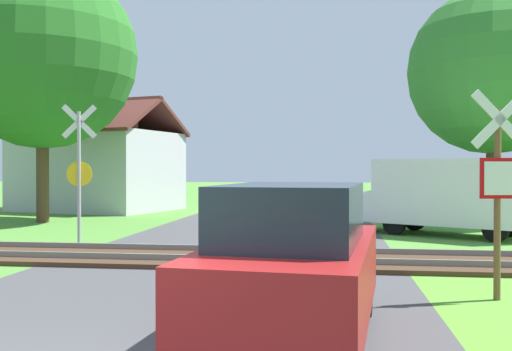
{
  "coord_description": "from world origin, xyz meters",
  "views": [
    {
      "loc": [
        2.22,
        -3.79,
        1.95
      ],
      "look_at": [
        0.5,
        9.13,
        1.8
      ],
      "focal_mm": 40.0,
      "sensor_mm": 36.0,
      "label": 1
    }
  ],
  "objects_px": {
    "stop_sign_near": "(498,182)",
    "tree_left": "(42,55)",
    "house": "(98,168)",
    "mail_truck": "(446,193)",
    "parked_car": "(295,263)",
    "crossing_sign_far": "(79,167)",
    "tree_right": "(492,71)"
  },
  "relations": [
    {
      "from": "house",
      "to": "mail_truck",
      "type": "relative_size",
      "value": 1.58
    },
    {
      "from": "parked_car",
      "to": "tree_right",
      "type": "bearing_deg",
      "value": 74.27
    },
    {
      "from": "stop_sign_near",
      "to": "tree_right",
      "type": "bearing_deg",
      "value": -116.49
    },
    {
      "from": "house",
      "to": "stop_sign_near",
      "type": "bearing_deg",
      "value": -37.35
    },
    {
      "from": "mail_truck",
      "to": "tree_left",
      "type": "bearing_deg",
      "value": 110.29
    },
    {
      "from": "tree_left",
      "to": "mail_truck",
      "type": "bearing_deg",
      "value": -9.46
    },
    {
      "from": "house",
      "to": "mail_truck",
      "type": "xyz_separation_m",
      "value": [
        14.35,
        -8.58,
        -0.74
      ]
    },
    {
      "from": "crossing_sign_far",
      "to": "tree_right",
      "type": "relative_size",
      "value": 0.42
    },
    {
      "from": "tree_left",
      "to": "parked_car",
      "type": "bearing_deg",
      "value": -52.73
    },
    {
      "from": "mail_truck",
      "to": "stop_sign_near",
      "type": "bearing_deg",
      "value": -156.15
    },
    {
      "from": "crossing_sign_far",
      "to": "mail_truck",
      "type": "height_order",
      "value": "crossing_sign_far"
    },
    {
      "from": "house",
      "to": "parked_car",
      "type": "distance_m",
      "value": 22.24
    },
    {
      "from": "mail_truck",
      "to": "parked_car",
      "type": "xyz_separation_m",
      "value": [
        -3.73,
        -10.93,
        -0.34
      ]
    },
    {
      "from": "stop_sign_near",
      "to": "crossing_sign_far",
      "type": "height_order",
      "value": "crossing_sign_far"
    },
    {
      "from": "stop_sign_near",
      "to": "house",
      "type": "bearing_deg",
      "value": -63.64
    },
    {
      "from": "house",
      "to": "tree_right",
      "type": "relative_size",
      "value": 0.95
    },
    {
      "from": "crossing_sign_far",
      "to": "house",
      "type": "relative_size",
      "value": 0.44
    },
    {
      "from": "stop_sign_near",
      "to": "tree_left",
      "type": "xyz_separation_m",
      "value": [
        -12.91,
        10.79,
        4.36
      ]
    },
    {
      "from": "house",
      "to": "parked_car",
      "type": "relative_size",
      "value": 1.97
    },
    {
      "from": "stop_sign_near",
      "to": "parked_car",
      "type": "bearing_deg",
      "value": 28.62
    },
    {
      "from": "crossing_sign_far",
      "to": "tree_left",
      "type": "bearing_deg",
      "value": 110.57
    },
    {
      "from": "tree_right",
      "to": "parked_car",
      "type": "xyz_separation_m",
      "value": [
        -6.22,
        -15.43,
        -4.64
      ]
    },
    {
      "from": "crossing_sign_far",
      "to": "tree_left",
      "type": "xyz_separation_m",
      "value": [
        -4.09,
        5.79,
        4.1
      ]
    },
    {
      "from": "house",
      "to": "parked_car",
      "type": "height_order",
      "value": "house"
    },
    {
      "from": "tree_left",
      "to": "tree_right",
      "type": "distance_m",
      "value": 16.45
    },
    {
      "from": "house",
      "to": "parked_car",
      "type": "bearing_deg",
      "value": -47.05
    },
    {
      "from": "stop_sign_near",
      "to": "tree_right",
      "type": "distance_m",
      "value": 13.94
    },
    {
      "from": "stop_sign_near",
      "to": "mail_truck",
      "type": "relative_size",
      "value": 0.6
    },
    {
      "from": "tree_left",
      "to": "mail_truck",
      "type": "xyz_separation_m",
      "value": [
        13.79,
        -2.3,
        -4.88
      ]
    },
    {
      "from": "mail_truck",
      "to": "tree_right",
      "type": "bearing_deg",
      "value": 0.73
    },
    {
      "from": "tree_left",
      "to": "house",
      "type": "bearing_deg",
      "value": 95.12
    },
    {
      "from": "tree_right",
      "to": "tree_left",
      "type": "bearing_deg",
      "value": -172.3
    }
  ]
}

